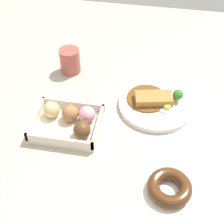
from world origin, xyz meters
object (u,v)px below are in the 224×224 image
Objects in this scene: curry_plate at (156,103)px; chocolate_ring_donut at (169,188)px; coffee_mug at (70,61)px; donut_box at (70,121)px.

chocolate_ring_donut is (-0.06, 0.32, 0.00)m from curry_plate.
donut_box is at bearing 105.01° from coffee_mug.
coffee_mug reaches higher than donut_box.
curry_plate is 0.36m from coffee_mug.
chocolate_ring_donut is 0.61m from coffee_mug.
chocolate_ring_donut is 1.64× the size of coffee_mug.
curry_plate is 1.20× the size of donut_box.
coffee_mug reaches higher than chocolate_ring_donut.
donut_box is 2.24× the size of coffee_mug.
chocolate_ring_donut is at bearing 150.82° from donut_box.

